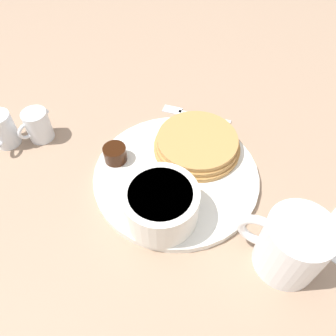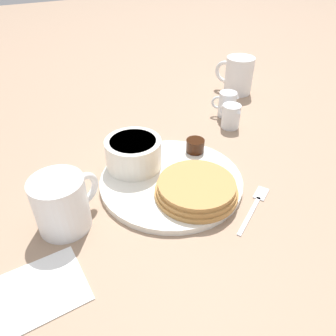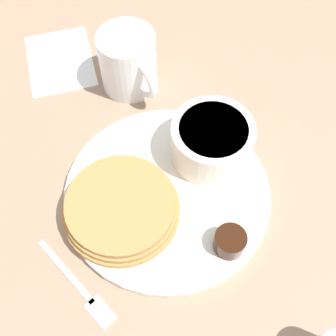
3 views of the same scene
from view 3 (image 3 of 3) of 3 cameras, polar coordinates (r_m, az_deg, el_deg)
The scene contains 9 objects.
ground_plane at distance 0.55m, azimuth -0.12°, elevation -3.73°, with size 4.00×4.00×0.00m, color #9E7F66.
plate at distance 0.55m, azimuth -0.13°, elevation -3.45°, with size 0.27×0.27×0.01m.
pancake_stack at distance 0.52m, azimuth -6.39°, elevation -5.30°, with size 0.15×0.15×0.03m.
bowl at distance 0.55m, azimuth 5.96°, elevation 3.73°, with size 0.11×0.11×0.06m.
syrup_cup at distance 0.50m, azimuth 8.36°, elevation -9.84°, with size 0.04×0.04×0.03m.
butter_ramekin at distance 0.56m, azimuth 8.06°, elevation 2.87°, with size 0.05×0.05×0.04m.
coffee_mug at distance 0.63m, azimuth -5.31°, elevation 14.02°, with size 0.11×0.08×0.09m.
fork at distance 0.52m, azimuth -11.48°, elevation -16.01°, with size 0.12×0.08×0.00m.
napkin at distance 0.71m, azimuth -14.42°, elevation 13.96°, with size 0.14×0.11×0.00m.
Camera 3 is at (0.24, -0.05, 0.49)m, focal length 45.00 mm.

